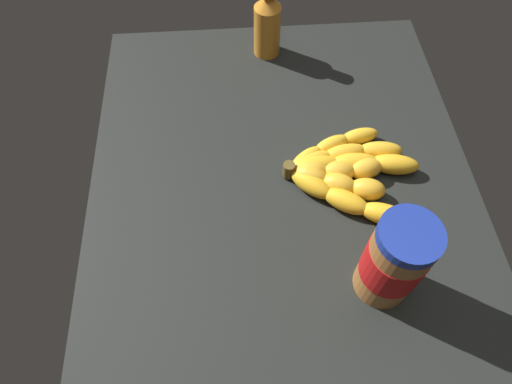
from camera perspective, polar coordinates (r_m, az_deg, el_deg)
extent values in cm
cube|color=black|center=(77.03, 3.45, 0.34)|extent=(82.07, 65.25, 3.57)
ellipsoid|color=gold|center=(73.89, 7.15, 1.00)|extent=(7.74, 8.16, 3.41)
ellipsoid|color=gold|center=(73.01, 11.47, -1.20)|extent=(6.99, 8.49, 3.41)
ellipsoid|color=gold|center=(73.25, 16.12, -2.75)|extent=(6.02, 8.56, 3.41)
ellipsoid|color=gold|center=(74.49, 7.00, 1.94)|extent=(5.92, 6.94, 3.70)
ellipsoid|color=gold|center=(74.36, 10.50, 0.97)|extent=(5.44, 6.80, 3.70)
ellipsoid|color=gold|center=(74.84, 14.05, 0.34)|extent=(4.88, 6.57, 3.70)
ellipsoid|color=gold|center=(75.20, 7.09, 2.65)|extent=(4.44, 6.21, 3.64)
ellipsoid|color=gold|center=(75.88, 10.53, 2.61)|extent=(3.72, 5.79, 3.64)
ellipsoid|color=gold|center=(77.16, 13.81, 2.93)|extent=(4.29, 6.13, 3.64)
ellipsoid|color=gold|center=(76.03, 7.75, 3.29)|extent=(4.26, 8.61, 3.45)
ellipsoid|color=gold|center=(77.57, 12.56, 3.65)|extent=(3.81, 8.46, 3.45)
ellipsoid|color=gold|center=(79.11, 17.28, 3.40)|extent=(4.94, 8.81, 3.45)
ellipsoid|color=gold|center=(76.71, 7.25, 3.86)|extent=(5.52, 8.28, 3.07)
ellipsoid|color=gold|center=(78.77, 11.37, 4.93)|extent=(4.06, 8.03, 3.07)
ellipsoid|color=gold|center=(80.53, 15.59, 5.18)|extent=(3.71, 7.92, 3.07)
ellipsoid|color=gold|center=(77.19, 6.54, 4.30)|extent=(6.25, 7.23, 2.81)
ellipsoid|color=gold|center=(79.62, 9.69, 5.99)|extent=(5.24, 7.41, 2.81)
ellipsoid|color=gold|center=(81.80, 13.13, 6.97)|extent=(3.97, 7.25, 2.81)
cylinder|color=brown|center=(75.00, 4.20, 2.83)|extent=(2.00, 2.00, 3.00)
cylinder|color=#9E602D|center=(63.26, 17.07, -8.72)|extent=(8.02, 8.02, 14.77)
cylinder|color=#B71414|center=(62.61, 17.24, -8.45)|extent=(8.18, 8.18, 6.65)
cylinder|color=navy|center=(56.17, 19.17, -5.34)|extent=(8.05, 8.05, 1.64)
cylinder|color=orange|center=(94.17, 1.62, 19.96)|extent=(5.33, 5.33, 10.47)
cone|color=orange|center=(90.32, 1.72, 23.22)|extent=(5.33, 5.33, 2.56)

